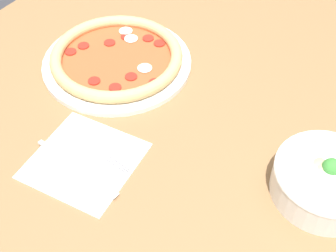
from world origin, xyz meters
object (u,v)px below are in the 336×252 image
(bowl, at_px, (326,179))
(fork, at_px, (93,149))
(pizza, at_px, (117,58))
(knife, at_px, (73,165))

(bowl, xyz_separation_m, fork, (0.15, -0.39, -0.03))
(pizza, distance_m, bowl, 0.51)
(fork, height_order, knife, same)
(bowl, relative_size, fork, 1.05)
(pizza, height_order, bowl, bowl)
(bowl, height_order, fork, bowl)
(bowl, bearing_deg, pizza, -98.70)
(bowl, bearing_deg, knife, -63.49)
(pizza, height_order, knife, pizza)
(knife, bearing_deg, fork, 87.85)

